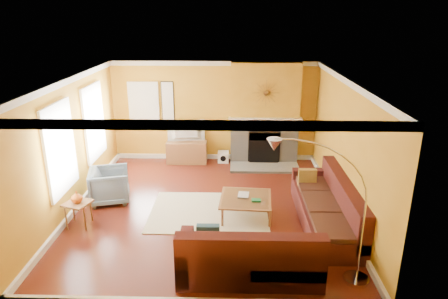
{
  "coord_description": "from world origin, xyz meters",
  "views": [
    {
      "loc": [
        0.52,
        -7.54,
        3.92
      ],
      "look_at": [
        0.33,
        0.4,
        1.17
      ],
      "focal_mm": 32.0,
      "sensor_mm": 36.0,
      "label": 1
    }
  ],
  "objects_px": {
    "coffee_table": "(245,207)",
    "armchair": "(110,185)",
    "arc_lamp": "(321,215)",
    "side_table": "(79,214)",
    "media_console": "(187,152)",
    "sectional_sofa": "(270,210)"
  },
  "relations": [
    {
      "from": "arc_lamp",
      "to": "armchair",
      "type": "bearing_deg",
      "value": 146.37
    },
    {
      "from": "armchair",
      "to": "side_table",
      "type": "height_order",
      "value": "armchair"
    },
    {
      "from": "sectional_sofa",
      "to": "coffee_table",
      "type": "distance_m",
      "value": 0.81
    },
    {
      "from": "coffee_table",
      "to": "sectional_sofa",
      "type": "bearing_deg",
      "value": -55.16
    },
    {
      "from": "sectional_sofa",
      "to": "side_table",
      "type": "height_order",
      "value": "sectional_sofa"
    },
    {
      "from": "side_table",
      "to": "arc_lamp",
      "type": "distance_m",
      "value": 4.61
    },
    {
      "from": "side_table",
      "to": "arc_lamp",
      "type": "bearing_deg",
      "value": -20.41
    },
    {
      "from": "media_console",
      "to": "side_table",
      "type": "xyz_separation_m",
      "value": [
        -1.69,
        -3.46,
        -0.05
      ]
    },
    {
      "from": "side_table",
      "to": "arc_lamp",
      "type": "height_order",
      "value": "arc_lamp"
    },
    {
      "from": "sectional_sofa",
      "to": "armchair",
      "type": "distance_m",
      "value": 3.57
    },
    {
      "from": "media_console",
      "to": "arc_lamp",
      "type": "bearing_deg",
      "value": -63.18
    },
    {
      "from": "coffee_table",
      "to": "arc_lamp",
      "type": "distance_m",
      "value": 2.48
    },
    {
      "from": "coffee_table",
      "to": "side_table",
      "type": "height_order",
      "value": "side_table"
    },
    {
      "from": "coffee_table",
      "to": "armchair",
      "type": "xyz_separation_m",
      "value": [
        -2.92,
        0.58,
        0.17
      ]
    },
    {
      "from": "armchair",
      "to": "arc_lamp",
      "type": "xyz_separation_m",
      "value": [
        3.95,
        -2.63,
        0.77
      ]
    },
    {
      "from": "sectional_sofa",
      "to": "side_table",
      "type": "relative_size",
      "value": 7.19
    },
    {
      "from": "media_console",
      "to": "side_table",
      "type": "bearing_deg",
      "value": -116.07
    },
    {
      "from": "sectional_sofa",
      "to": "arc_lamp",
      "type": "xyz_separation_m",
      "value": [
        0.59,
        -1.41,
        0.69
      ]
    },
    {
      "from": "sectional_sofa",
      "to": "media_console",
      "type": "bearing_deg",
      "value": 118.37
    },
    {
      "from": "media_console",
      "to": "arc_lamp",
      "type": "height_order",
      "value": "arc_lamp"
    },
    {
      "from": "coffee_table",
      "to": "arc_lamp",
      "type": "relative_size",
      "value": 0.44
    },
    {
      "from": "sectional_sofa",
      "to": "coffee_table",
      "type": "xyz_separation_m",
      "value": [
        -0.44,
        0.63,
        -0.25
      ]
    }
  ]
}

